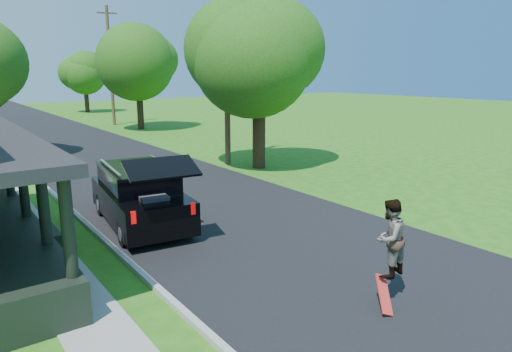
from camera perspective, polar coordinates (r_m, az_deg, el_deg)
ground at (r=11.40m, az=10.65°, el=-11.45°), size 140.00×140.00×0.00m
street at (r=28.50m, az=-19.84°, el=2.72°), size 8.00×120.00×0.02m
curb at (r=27.68m, az=-27.88°, el=1.70°), size 0.15×120.00×0.12m
black_suv at (r=14.48m, az=-14.29°, el=-2.41°), size 2.58×5.44×2.44m
skateboarder at (r=9.64m, az=16.33°, el=-7.47°), size 0.87×0.72×1.63m
skateboard at (r=9.75m, az=15.69°, el=-14.18°), size 0.64×0.69×0.60m
tree_right_near at (r=22.27m, az=0.23°, el=15.76°), size 6.18×5.83×8.67m
tree_right_mid at (r=39.16m, az=-14.71°, el=14.56°), size 6.79×6.88×9.27m
tree_right_far at (r=57.68m, az=-20.73°, el=12.35°), size 5.60×5.42×7.73m
utility_pole_near at (r=23.30m, az=-3.71°, el=15.22°), size 1.78×0.37×10.90m
utility_pole_far at (r=42.89m, az=-17.74°, el=13.08°), size 1.66×0.43×10.18m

